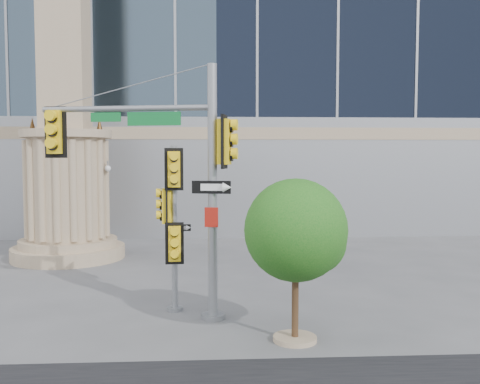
{
  "coord_description": "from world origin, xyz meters",
  "views": [
    {
      "loc": [
        -0.39,
        -12.5,
        4.1
      ],
      "look_at": [
        0.46,
        2.0,
        3.11
      ],
      "focal_mm": 40.0,
      "sensor_mm": 36.0,
      "label": 1
    }
  ],
  "objects": [
    {
      "name": "secondary_signal_pole",
      "position": [
        -1.34,
        1.39,
        2.56
      ],
      "size": [
        0.77,
        0.57,
        4.37
      ],
      "rotation": [
        0.0,
        0.0,
        0.08
      ],
      "color": "slate",
      "rests_on": "ground"
    },
    {
      "name": "main_signal_pole",
      "position": [
        -1.42,
        0.96,
        3.93
      ],
      "size": [
        4.85,
        1.46,
        6.34
      ],
      "rotation": [
        0.0,
        0.0,
        -0.21
      ],
      "color": "slate",
      "rests_on": "ground"
    },
    {
      "name": "street_tree",
      "position": [
        1.54,
        -0.99,
        2.38
      ],
      "size": [
        2.32,
        2.26,
        3.61
      ],
      "color": "tan",
      "rests_on": "ground"
    },
    {
      "name": "ground",
      "position": [
        0.0,
        0.0,
        0.0
      ],
      "size": [
        120.0,
        120.0,
        0.0
      ],
      "primitive_type": "plane",
      "color": "#545456",
      "rests_on": "ground"
    },
    {
      "name": "monument",
      "position": [
        -6.0,
        9.0,
        5.52
      ],
      "size": [
        4.4,
        4.4,
        16.6
      ],
      "color": "tan",
      "rests_on": "ground"
    }
  ]
}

